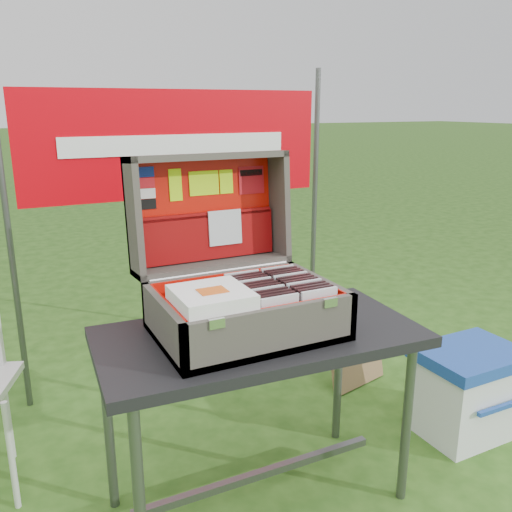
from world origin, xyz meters
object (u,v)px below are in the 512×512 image
table (259,420)px  suitcase (239,247)px  cooler (467,391)px  cardboard_box (356,351)px

table → suitcase: 0.66m
suitcase → cooler: (1.14, -0.07, -0.81)m
suitcase → table: bearing=-56.0°
cooler → table: bearing=179.3°
suitcase → cardboard_box: (0.95, 0.54, -0.83)m
cooler → cardboard_box: cooler is taller
table → suitcase: bearing=127.6°
table → cardboard_box: bearing=37.7°
suitcase → cardboard_box: size_ratio=1.67×
table → cooler: table is taller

